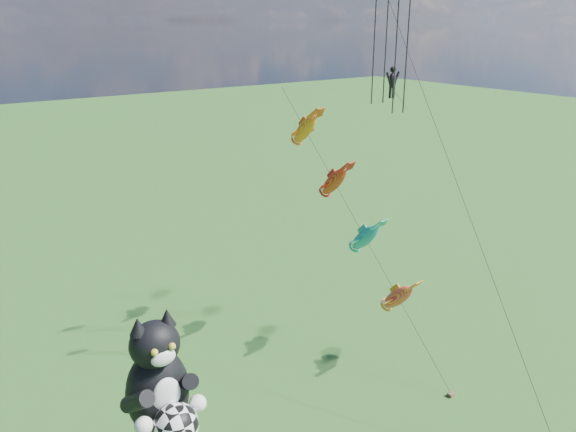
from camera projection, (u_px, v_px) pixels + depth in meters
cat_kite_rig at (161, 388)px, 21.54m from camera, size 2.87×4.22×10.72m
fish_windsock_rig at (349, 210)px, 36.36m from camera, size 1.71×15.94×16.57m
parafoil_rig at (396, 68)px, 32.69m from camera, size 3.40×17.45×23.55m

